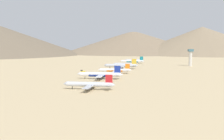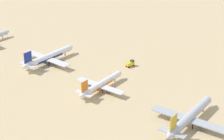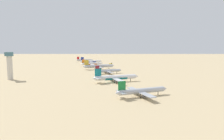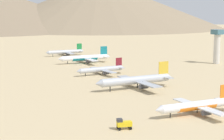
# 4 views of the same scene
# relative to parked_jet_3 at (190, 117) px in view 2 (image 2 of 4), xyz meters

# --- Properties ---
(ground_plane) EXTENTS (1892.76, 1892.76, 0.00)m
(ground_plane) POSITION_rel_parked_jet_3_xyz_m (1.04, 0.97, -4.49)
(ground_plane) COLOR tan
(parked_jet_3) EXTENTS (46.23, 37.62, 13.33)m
(parked_jet_3) POSITION_rel_parked_jet_3_xyz_m (0.00, 0.00, 0.00)
(parked_jet_3) COLOR #B2B7C1
(parked_jet_3) RESTS_ON ground
(parked_jet_4) EXTENTS (38.00, 30.98, 10.96)m
(parked_jet_4) POSITION_rel_parked_jet_3_xyz_m (9.78, 54.72, -0.84)
(parked_jet_4) COLOR white
(parked_jet_4) RESTS_ON ground
(parked_jet_5) EXTENTS (43.49, 35.55, 12.57)m
(parked_jet_5) POSITION_rel_parked_jet_3_xyz_m (24.48, 101.89, -0.31)
(parked_jet_5) COLOR white
(parked_jet_5) RESTS_ON ground
(service_truck) EXTENTS (5.67, 4.18, 3.90)m
(service_truck) POSITION_rel_parked_jet_3_xyz_m (45.41, 55.60, -2.41)
(service_truck) COLOR yellow
(service_truck) RESTS_ON ground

